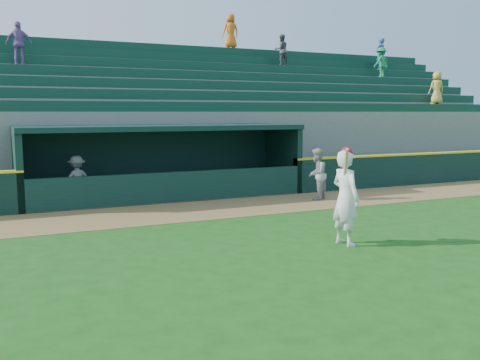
% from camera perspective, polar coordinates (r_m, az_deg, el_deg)
% --- Properties ---
extents(ground, '(120.00, 120.00, 0.00)m').
position_cam_1_polar(ground, '(11.49, 3.42, -7.36)').
color(ground, '#194912').
rests_on(ground, ground).
extents(warning_track, '(40.00, 3.00, 0.01)m').
position_cam_1_polar(warning_track, '(15.87, -5.07, -3.28)').
color(warning_track, brown).
rests_on(warning_track, ground).
extents(field_wall_right, '(15.50, 0.30, 1.20)m').
position_cam_1_polar(field_wall_right, '(24.09, 21.92, 1.26)').
color(field_wall_right, black).
rests_on(field_wall_right, ground).
extents(wall_stripe_right, '(15.50, 0.32, 0.06)m').
position_cam_1_polar(wall_stripe_right, '(24.04, 21.99, 2.76)').
color(wall_stripe_right, yellow).
rests_on(wall_stripe_right, field_wall_right).
extents(dugout_player_front, '(1.06, 1.02, 1.72)m').
position_cam_1_polar(dugout_player_front, '(17.83, 8.20, 0.63)').
color(dugout_player_front, '#9A9A95').
rests_on(dugout_player_front, ground).
extents(dugout_player_inside, '(1.11, 0.81, 1.54)m').
position_cam_1_polar(dugout_player_inside, '(17.72, -17.00, 0.04)').
color(dugout_player_inside, '#9D9D98').
rests_on(dugout_player_inside, ground).
extents(dugout, '(9.40, 2.80, 2.46)m').
position_cam_1_polar(dugout, '(18.61, -8.41, 2.44)').
color(dugout, slate).
rests_on(dugout, ground).
extents(stands, '(34.50, 6.25, 7.62)m').
position_cam_1_polar(stands, '(22.97, -11.73, 5.86)').
color(stands, slate).
rests_on(stands, ground).
extents(batter_at_plate, '(0.62, 0.85, 2.16)m').
position_cam_1_polar(batter_at_plate, '(11.89, 11.20, -1.73)').
color(batter_at_plate, white).
rests_on(batter_at_plate, ground).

